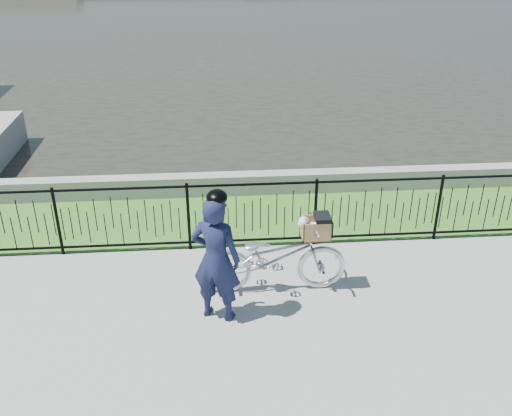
{
  "coord_description": "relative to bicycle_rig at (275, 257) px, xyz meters",
  "views": [
    {
      "loc": [
        -0.57,
        -6.29,
        4.75
      ],
      "look_at": [
        0.01,
        1.0,
        1.0
      ],
      "focal_mm": 40.0,
      "sensor_mm": 36.0,
      "label": 1
    }
  ],
  "objects": [
    {
      "name": "quay_wall",
      "position": [
        -0.23,
        3.2,
        -0.34
      ],
      "size": [
        60.0,
        0.3,
        0.4
      ],
      "primitive_type": "cube",
      "color": "gray",
      "rests_on": "ground"
    },
    {
      "name": "fence",
      "position": [
        -0.23,
        1.2,
        0.04
      ],
      "size": [
        14.0,
        0.06,
        1.15
      ],
      "primitive_type": null,
      "color": "black",
      "rests_on": "ground"
    },
    {
      "name": "ground",
      "position": [
        -0.23,
        -0.4,
        -0.54
      ],
      "size": [
        120.0,
        120.0,
        0.0
      ],
      "primitive_type": "plane",
      "color": "gray",
      "rests_on": "ground"
    },
    {
      "name": "bicycle_rig",
      "position": [
        0.0,
        0.0,
        0.0
      ],
      "size": [
        2.01,
        0.7,
        1.18
      ],
      "color": "silver",
      "rests_on": "ground"
    },
    {
      "name": "cyclist",
      "position": [
        -0.82,
        -0.55,
        0.37
      ],
      "size": [
        0.75,
        0.62,
        1.84
      ],
      "color": "#131835",
      "rests_on": "ground"
    },
    {
      "name": "grass_strip",
      "position": [
        -0.23,
        2.2,
        -0.53
      ],
      "size": [
        60.0,
        2.0,
        0.01
      ],
      "primitive_type": "cube",
      "color": "#366820",
      "rests_on": "ground"
    }
  ]
}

